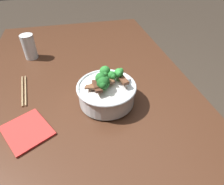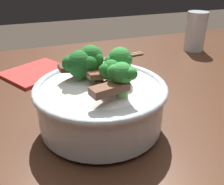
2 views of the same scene
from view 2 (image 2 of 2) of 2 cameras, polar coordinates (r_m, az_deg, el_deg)
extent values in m
cube|color=#472819|center=(0.57, 7.55, -3.14)|extent=(1.52, 0.93, 0.04)
cube|color=#472819|center=(1.41, 24.13, -4.87)|extent=(0.08, 0.08, 0.77)
cylinder|color=silver|center=(0.46, -2.45, -7.21)|extent=(0.09, 0.09, 0.01)
cylinder|color=silver|center=(0.44, -2.55, -2.95)|extent=(0.21, 0.21, 0.07)
torus|color=silver|center=(0.42, -2.65, 1.23)|extent=(0.22, 0.22, 0.01)
ellipsoid|color=white|center=(0.43, -2.60, -0.67)|extent=(0.17, 0.17, 0.06)
cube|color=#563323|center=(0.44, -6.12, 6.00)|extent=(0.06, 0.02, 0.02)
cube|color=brown|center=(0.35, -0.57, 0.85)|extent=(0.06, 0.03, 0.01)
cube|color=brown|center=(0.42, -2.21, 3.06)|extent=(0.04, 0.07, 0.02)
cube|color=#563323|center=(0.44, -6.89, 5.70)|extent=(0.08, 0.03, 0.02)
cube|color=brown|center=(0.45, -4.34, 4.93)|extent=(0.05, 0.06, 0.01)
cube|color=brown|center=(0.40, -1.18, 4.15)|extent=(0.07, 0.02, 0.02)
cube|color=brown|center=(0.45, -7.49, 6.10)|extent=(0.05, 0.06, 0.02)
cylinder|color=#5B9947|center=(0.40, -0.20, 2.36)|extent=(0.01, 0.01, 0.02)
sphere|color=#237028|center=(0.39, -0.20, 5.25)|extent=(0.03, 0.03, 0.03)
sphere|color=#237028|center=(0.38, -1.56, 5.13)|extent=(0.02, 0.02, 0.02)
sphere|color=#237028|center=(0.38, 0.52, 4.76)|extent=(0.02, 0.02, 0.02)
cylinder|color=#6BA84C|center=(0.42, 1.77, 4.14)|extent=(0.02, 0.02, 0.03)
sphere|color=#2D8433|center=(0.41, 1.82, 7.52)|extent=(0.04, 0.04, 0.04)
sphere|color=#2D8433|center=(0.41, -0.14, 7.01)|extent=(0.02, 0.02, 0.02)
sphere|color=#2D8433|center=(0.40, 3.05, 7.41)|extent=(0.02, 0.02, 0.02)
cylinder|color=#7AB256|center=(0.42, -7.02, 3.39)|extent=(0.01, 0.01, 0.02)
sphere|color=#1E6023|center=(0.41, -7.21, 6.44)|extent=(0.05, 0.05, 0.05)
sphere|color=#1E6023|center=(0.41, -9.48, 6.51)|extent=(0.03, 0.03, 0.03)
sphere|color=#1E6023|center=(0.40, -5.10, 6.52)|extent=(0.03, 0.03, 0.03)
cylinder|color=#5B9947|center=(0.37, 2.16, 0.95)|extent=(0.02, 0.02, 0.03)
sphere|color=green|center=(0.36, 2.23, 4.31)|extent=(0.03, 0.03, 0.03)
sphere|color=green|center=(0.36, 0.47, 4.77)|extent=(0.02, 0.02, 0.02)
sphere|color=green|center=(0.36, 4.32, 4.26)|extent=(0.02, 0.02, 0.02)
cylinder|color=#7AB256|center=(0.43, -4.70, 4.64)|extent=(0.01, 0.01, 0.03)
sphere|color=#237028|center=(0.42, -4.84, 8.07)|extent=(0.04, 0.04, 0.04)
sphere|color=#237028|center=(0.41, -6.51, 7.40)|extent=(0.02, 0.02, 0.02)
sphere|color=#237028|center=(0.41, -3.63, 7.49)|extent=(0.02, 0.02, 0.02)
cylinder|color=white|center=(0.91, 17.92, 9.35)|extent=(0.06, 0.06, 0.00)
cylinder|color=white|center=(0.89, 18.48, 13.03)|extent=(0.07, 0.07, 0.13)
cylinder|color=olive|center=(0.90, 18.20, 11.17)|extent=(0.06, 0.06, 0.06)
cylinder|color=tan|center=(0.78, 0.10, 8.01)|extent=(0.21, 0.03, 0.01)
cylinder|color=tan|center=(0.77, 0.52, 7.72)|extent=(0.21, 0.03, 0.01)
cube|color=red|center=(0.70, -16.73, 4.45)|extent=(0.20, 0.19, 0.01)
camera|label=1|loc=(0.70, -77.75, 31.04)|focal=31.45mm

